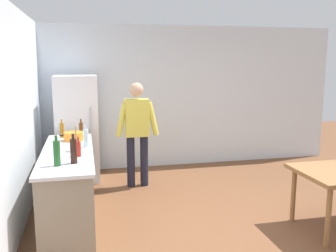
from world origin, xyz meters
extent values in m
plane|color=brown|center=(0.00, 0.00, 0.00)|extent=(14.00, 14.00, 0.00)
cube|color=silver|center=(0.00, 3.00, 1.35)|extent=(6.40, 0.12, 2.70)
cube|color=silver|center=(-2.60, 0.20, 1.35)|extent=(0.12, 5.60, 2.70)
cube|color=gray|center=(-2.00, 0.80, 0.43)|extent=(0.60, 2.12, 0.86)
cube|color=silver|center=(-2.00, 0.80, 0.88)|extent=(0.64, 2.20, 0.04)
cube|color=white|center=(-1.90, 2.40, 0.90)|extent=(0.70, 0.64, 1.80)
cylinder|color=#B2B2B7|center=(-1.68, 2.06, 1.10)|extent=(0.02, 0.02, 0.40)
cylinder|color=#1E1E2D|center=(-1.06, 1.85, 0.42)|extent=(0.13, 0.13, 0.84)
cylinder|color=#1E1E2D|center=(-0.84, 1.85, 0.42)|extent=(0.13, 0.13, 0.84)
cube|color=#D8CC4C|center=(-0.95, 1.85, 1.14)|extent=(0.38, 0.22, 0.60)
sphere|color=tan|center=(-0.95, 1.85, 1.59)|extent=(0.22, 0.22, 0.22)
cylinder|color=#D8CC4C|center=(-1.20, 1.81, 1.12)|extent=(0.20, 0.09, 0.55)
cylinder|color=#D8CC4C|center=(-0.70, 1.81, 1.12)|extent=(0.20, 0.09, 0.55)
cylinder|color=olive|center=(0.80, -0.65, 0.35)|extent=(0.06, 0.06, 0.70)
cylinder|color=olive|center=(0.80, 0.05, 0.35)|extent=(0.06, 0.06, 0.70)
cylinder|color=orange|center=(-1.93, 1.44, 0.96)|extent=(0.28, 0.28, 0.12)
cube|color=black|center=(-2.10, 1.44, 0.98)|extent=(0.06, 0.03, 0.02)
cube|color=black|center=(-1.76, 1.44, 0.98)|extent=(0.06, 0.03, 0.02)
cylinder|color=tan|center=(-1.90, 0.77, 0.97)|extent=(0.11, 0.11, 0.14)
cylinder|color=olive|center=(-1.88, 0.78, 1.11)|extent=(0.02, 0.05, 0.22)
cylinder|color=olive|center=(-1.88, 0.76, 1.11)|extent=(0.02, 0.04, 0.22)
cylinder|color=#996619|center=(-2.11, 1.69, 1.01)|extent=(0.06, 0.06, 0.22)
cylinder|color=#996619|center=(-2.11, 1.69, 1.15)|extent=(0.03, 0.03, 0.06)
cylinder|color=silver|center=(-1.76, 0.98, 1.02)|extent=(0.07, 0.07, 0.24)
cylinder|color=silver|center=(-1.76, 0.98, 1.17)|extent=(0.03, 0.03, 0.06)
cylinder|color=#1E5123|center=(-2.08, 0.12, 1.04)|extent=(0.08, 0.08, 0.28)
cylinder|color=#1E5123|center=(-2.08, 0.12, 1.21)|extent=(0.03, 0.03, 0.06)
cylinder|color=#5B3314|center=(-1.83, 1.77, 1.00)|extent=(0.06, 0.06, 0.20)
cylinder|color=#5B3314|center=(-1.83, 1.77, 1.13)|extent=(0.02, 0.02, 0.06)
cylinder|color=black|center=(-1.90, 0.19, 1.04)|extent=(0.08, 0.08, 0.28)
cylinder|color=black|center=(-1.90, 0.19, 1.21)|extent=(0.03, 0.03, 0.06)
cylinder|color=#B22319|center=(-1.85, 0.49, 0.99)|extent=(0.06, 0.06, 0.18)
cylinder|color=#B22319|center=(-1.85, 0.49, 1.11)|extent=(0.02, 0.02, 0.06)
camera|label=1|loc=(-1.76, -3.99, 2.04)|focal=39.61mm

